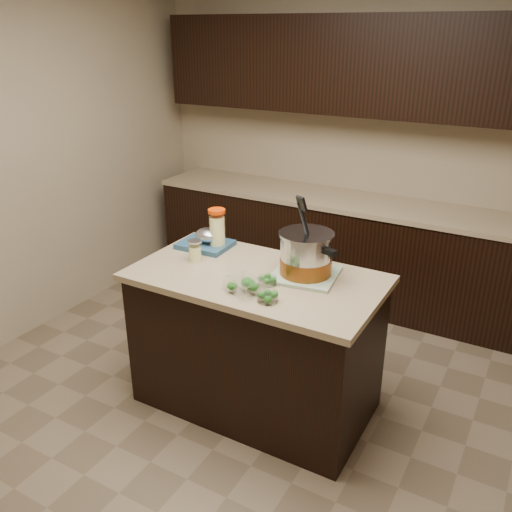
{
  "coord_description": "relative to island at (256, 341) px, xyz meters",
  "views": [
    {
      "loc": [
        1.4,
        -2.48,
        2.23
      ],
      "look_at": [
        0.0,
        0.0,
        1.02
      ],
      "focal_mm": 38.0,
      "sensor_mm": 36.0,
      "label": 1
    }
  ],
  "objects": [
    {
      "name": "dish_towel",
      "position": [
        0.25,
        0.13,
        0.46
      ],
      "size": [
        0.41,
        0.41,
        0.02
      ],
      "primitive_type": "cube",
      "rotation": [
        0.0,
        0.0,
        0.14
      ],
      "color": "#5D8157",
      "rests_on": "island"
    },
    {
      "name": "stock_pot",
      "position": [
        0.25,
        0.13,
        0.57
      ],
      "size": [
        0.42,
        0.41,
        0.45
      ],
      "rotation": [
        0.0,
        0.0,
        -0.37
      ],
      "color": "#B7B7BC",
      "rests_on": "dish_towel"
    },
    {
      "name": "ground_plane",
      "position": [
        0.0,
        0.0,
        -0.45
      ],
      "size": [
        4.0,
        4.0,
        0.0
      ],
      "primitive_type": "plane",
      "color": "brown",
      "rests_on": "ground"
    },
    {
      "name": "back_cabinets",
      "position": [
        0.0,
        1.74,
        0.49
      ],
      "size": [
        3.6,
        0.63,
        2.33
      ],
      "color": "black",
      "rests_on": "ground"
    },
    {
      "name": "island",
      "position": [
        0.0,
        0.0,
        0.0
      ],
      "size": [
        1.46,
        0.81,
        0.9
      ],
      "color": "black",
      "rests_on": "ground"
    },
    {
      "name": "lemonade_pitcher",
      "position": [
        -0.41,
        0.22,
        0.57
      ],
      "size": [
        0.13,
        0.13,
        0.27
      ],
      "rotation": [
        0.0,
        0.0,
        -0.18
      ],
      "color": "#F5F496",
      "rests_on": "island"
    },
    {
      "name": "broccoli_tub_left",
      "position": [
        0.12,
        -0.08,
        0.47
      ],
      "size": [
        0.11,
        0.11,
        0.05
      ],
      "rotation": [
        0.0,
        0.0,
        0.09
      ],
      "color": "silver",
      "rests_on": "island"
    },
    {
      "name": "broccoli_tub_rect",
      "position": [
        0.05,
        -0.21,
        0.48
      ],
      "size": [
        0.25,
        0.22,
        0.07
      ],
      "rotation": [
        0.0,
        0.0,
        -0.42
      ],
      "color": "silver",
      "rests_on": "island"
    },
    {
      "name": "room_shell",
      "position": [
        0.0,
        0.0,
        1.26
      ],
      "size": [
        4.04,
        4.04,
        2.72
      ],
      "color": "tan",
      "rests_on": "ground"
    },
    {
      "name": "broccoli_tub_right",
      "position": [
        0.22,
        -0.25,
        0.47
      ],
      "size": [
        0.13,
        0.13,
        0.05
      ],
      "rotation": [
        0.0,
        0.0,
        0.23
      ],
      "color": "silver",
      "rests_on": "island"
    },
    {
      "name": "blue_tray",
      "position": [
        -0.49,
        0.22,
        0.49
      ],
      "size": [
        0.33,
        0.27,
        0.12
      ],
      "rotation": [
        0.0,
        0.0,
        0.04
      ],
      "color": "navy",
      "rests_on": "island"
    },
    {
      "name": "mason_jar",
      "position": [
        -0.43,
        0.0,
        0.51
      ],
      "size": [
        0.09,
        0.09,
        0.14
      ],
      "rotation": [
        0.0,
        0.0,
        -0.1
      ],
      "color": "#F5F496",
      "rests_on": "island"
    }
  ]
}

